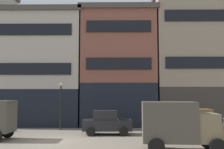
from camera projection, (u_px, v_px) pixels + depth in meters
name	position (u px, v px, depth m)	size (l,w,h in m)	color
ground_plane	(54.00, 141.00, 16.94)	(120.00, 120.00, 0.00)	slate
building_center_left	(44.00, 69.00, 27.89)	(8.87, 7.44, 11.56)	black
building_center_right	(118.00, 68.00, 27.81)	(7.75, 7.44, 11.74)	black
building_far_right	(187.00, 61.00, 27.80)	(7.57, 7.44, 13.22)	#38332D
cargo_wagon	(196.00, 121.00, 19.00)	(2.95, 1.60, 1.98)	#3D2819
delivery_truck_near	(180.00, 124.00, 13.94)	(4.46, 2.40, 2.62)	#7A6B4C
sedan_light	(107.00, 122.00, 19.88)	(3.75, 1.96, 1.83)	black
streetlamp_curbside	(61.00, 99.00, 22.76)	(0.32, 0.32, 4.12)	black
fire_hydrant_curbside	(218.00, 125.00, 22.18)	(0.24, 0.24, 0.83)	maroon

